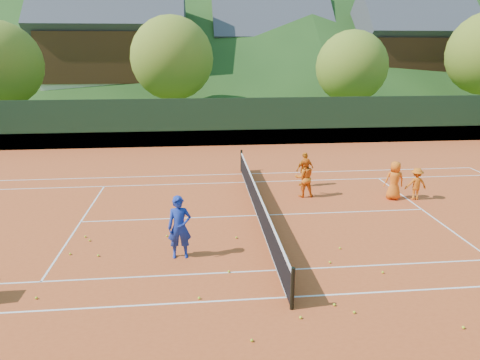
{
  "coord_description": "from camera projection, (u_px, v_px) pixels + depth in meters",
  "views": [
    {
      "loc": [
        -2.09,
        -14.66,
        5.99
      ],
      "look_at": [
        -0.66,
        0.0,
        1.42
      ],
      "focal_mm": 32.0,
      "sensor_mm": 36.0,
      "label": 1
    }
  ],
  "objects": [
    {
      "name": "ground",
      "position": [
        258.0,
        216.0,
        15.9
      ],
      "size": [
        400.0,
        400.0,
        0.0
      ],
      "primitive_type": "plane",
      "color": "#2F4C17",
      "rests_on": "ground"
    },
    {
      "name": "clay_court",
      "position": [
        258.0,
        216.0,
        15.9
      ],
      "size": [
        40.0,
        24.0,
        0.02
      ],
      "primitive_type": "cube",
      "color": "#B9471E",
      "rests_on": "ground"
    },
    {
      "name": "coach",
      "position": [
        180.0,
        227.0,
        12.48
      ],
      "size": [
        0.71,
        0.48,
        1.91
      ],
      "primitive_type": "imported",
      "rotation": [
        0.0,
        0.0,
        0.03
      ],
      "color": "#182F9C",
      "rests_on": "clay_court"
    },
    {
      "name": "student_a",
      "position": [
        304.0,
        178.0,
        17.7
      ],
      "size": [
        0.81,
        0.64,
        1.64
      ],
      "primitive_type": "imported",
      "rotation": [
        0.0,
        0.0,
        3.12
      ],
      "color": "orange",
      "rests_on": "clay_court"
    },
    {
      "name": "student_b",
      "position": [
        305.0,
        169.0,
        19.1
      ],
      "size": [
        0.98,
        0.7,
        1.54
      ],
      "primitive_type": "imported",
      "rotation": [
        0.0,
        0.0,
        3.55
      ],
      "color": "orange",
      "rests_on": "clay_court"
    },
    {
      "name": "student_c",
      "position": [
        394.0,
        180.0,
        17.4
      ],
      "size": [
        0.82,
        0.58,
        1.59
      ],
      "primitive_type": "imported",
      "rotation": [
        0.0,
        0.0,
        3.05
      ],
      "color": "orange",
      "rests_on": "clay_court"
    },
    {
      "name": "student_d",
      "position": [
        416.0,
        184.0,
        17.39
      ],
      "size": [
        0.89,
        0.55,
        1.33
      ],
      "primitive_type": "imported",
      "rotation": [
        0.0,
        0.0,
        3.07
      ],
      "color": "orange",
      "rests_on": "clay_court"
    },
    {
      "name": "tennis_ball_0",
      "position": [
        252.0,
        340.0,
        9.06
      ],
      "size": [
        0.07,
        0.07,
        0.07
      ],
      "primitive_type": "sphere",
      "color": "#BFDF25",
      "rests_on": "clay_court"
    },
    {
      "name": "tennis_ball_2",
      "position": [
        36.0,
        298.0,
        10.6
      ],
      "size": [
        0.07,
        0.07,
        0.07
      ],
      "primitive_type": "sphere",
      "color": "#BFDF25",
      "rests_on": "clay_court"
    },
    {
      "name": "tennis_ball_6",
      "position": [
        167.0,
        236.0,
        14.08
      ],
      "size": [
        0.07,
        0.07,
        0.07
      ],
      "primitive_type": "sphere",
      "color": "#BFDF25",
      "rests_on": "clay_court"
    },
    {
      "name": "tennis_ball_7",
      "position": [
        229.0,
        272.0,
        11.85
      ],
      "size": [
        0.07,
        0.07,
        0.07
      ],
      "primitive_type": "sphere",
      "color": "#BFDF25",
      "rests_on": "clay_court"
    },
    {
      "name": "tennis_ball_9",
      "position": [
        301.0,
        317.0,
        9.83
      ],
      "size": [
        0.07,
        0.07,
        0.07
      ],
      "primitive_type": "sphere",
      "color": "#BFDF25",
      "rests_on": "clay_court"
    },
    {
      "name": "tennis_ball_10",
      "position": [
        340.0,
        248.0,
        13.23
      ],
      "size": [
        0.07,
        0.07,
        0.07
      ],
      "primitive_type": "sphere",
      "color": "#BFDF25",
      "rests_on": "clay_court"
    },
    {
      "name": "tennis_ball_11",
      "position": [
        199.0,
        298.0,
        10.6
      ],
      "size": [
        0.07,
        0.07,
        0.07
      ],
      "primitive_type": "sphere",
      "color": "#BFDF25",
      "rests_on": "clay_court"
    },
    {
      "name": "tennis_ball_12",
      "position": [
        354.0,
        312.0,
        10.02
      ],
      "size": [
        0.07,
        0.07,
        0.07
      ],
      "primitive_type": "sphere",
      "color": "#BFDF25",
      "rests_on": "clay_court"
    },
    {
      "name": "tennis_ball_14",
      "position": [
        334.0,
        305.0,
        10.32
      ],
      "size": [
        0.07,
        0.07,
        0.07
      ],
      "primitive_type": "sphere",
      "color": "#BFDF25",
      "rests_on": "clay_court"
    },
    {
      "name": "tennis_ball_15",
      "position": [
        383.0,
        272.0,
        11.81
      ],
      "size": [
        0.07,
        0.07,
        0.07
      ],
      "primitive_type": "sphere",
      "color": "#BFDF25",
      "rests_on": "clay_court"
    },
    {
      "name": "tennis_ball_16",
      "position": [
        330.0,
        262.0,
        12.36
      ],
      "size": [
        0.07,
        0.07,
        0.07
      ],
      "primitive_type": "sphere",
      "color": "#BFDF25",
      "rests_on": "clay_court"
    },
    {
      "name": "tennis_ball_17",
      "position": [
        98.0,
        255.0,
        12.76
      ],
      "size": [
        0.07,
        0.07,
        0.07
      ],
      "primitive_type": "sphere",
      "color": "#BFDF25",
      "rests_on": "clay_court"
    },
    {
      "name": "tennis_ball_20",
      "position": [
        90.0,
        240.0,
        13.77
      ],
      "size": [
        0.07,
        0.07,
        0.07
      ],
      "primitive_type": "sphere",
      "color": "#BFDF25",
      "rests_on": "clay_court"
    },
    {
      "name": "tennis_ball_21",
      "position": [
        70.0,
        254.0,
        12.87
      ],
      "size": [
        0.07,
        0.07,
        0.07
      ],
      "primitive_type": "sphere",
      "color": "#BFDF25",
      "rests_on": "clay_court"
    },
    {
      "name": "tennis_ball_22",
      "position": [
        289.0,
        273.0,
        11.74
      ],
      "size": [
        0.07,
        0.07,
        0.07
      ],
      "primitive_type": "sphere",
      "color": "#BFDF25",
      "rests_on": "clay_court"
    },
    {
      "name": "tennis_ball_23",
      "position": [
        275.0,
        247.0,
        13.3
      ],
      "size": [
        0.07,
        0.07,
        0.07
      ],
      "primitive_type": "sphere",
      "color": "#BFDF25",
      "rests_on": "clay_court"
    },
    {
      "name": "tennis_ball_24",
      "position": [
        236.0,
        238.0,
        13.97
      ],
      "size": [
        0.07,
        0.07,
        0.07
      ],
      "primitive_type": "sphere",
      "color": "#BFDF25",
      "rests_on": "clay_court"
    },
    {
      "name": "tennis_ball_25",
      "position": [
        463.0,
        328.0,
        9.48
      ],
      "size": [
        0.07,
        0.07,
        0.07
      ],
      "primitive_type": "sphere",
      "color": "#BFDF25",
      "rests_on": "clay_court"
    },
    {
      "name": "tennis_ball_27",
      "position": [
        85.0,
        237.0,
        14.03
      ],
      "size": [
        0.07,
        0.07,
        0.07
      ],
      "primitive_type": "sphere",
      "color": "#BFDF25",
      "rests_on": "clay_court"
    },
    {
      "name": "court_lines",
      "position": [
        258.0,
        215.0,
        15.9
      ],
      "size": [
        23.83,
        11.03,
        0.0
      ],
      "color": "white",
      "rests_on": "clay_court"
    },
    {
      "name": "tennis_net",
      "position": [
        258.0,
        203.0,
        15.75
      ],
      "size": [
        0.1,
        12.07,
        1.1
      ],
      "color": "black",
      "rests_on": "clay_court"
    },
    {
      "name": "perimeter_fence",
      "position": [
        258.0,
        184.0,
        15.53
      ],
      "size": [
        40.4,
        24.24,
        3.0
      ],
      "color": "black",
      "rests_on": "clay_court"
    },
    {
      "name": "chalet_left",
      "position": [
        115.0,
        51.0,
        41.82
      ],
      "size": [
        13.8,
        9.93,
        12.92
      ],
      "color": "beige",
      "rests_on": "ground"
    },
    {
      "name": "chalet_mid",
      "position": [
        270.0,
        57.0,
        47.3
      ],
      "size": [
        12.65,
        8.82,
        11.45
      ],
      "color": "beige",
      "rests_on": "ground"
    },
    {
      "name": "chalet_right",
      "position": [
        408.0,
        55.0,
        44.72
      ],
      "size": [
        11.5,
        8.82,
        11.91
      ],
      "color": "beige",
      "rests_on": "ground"
    },
    {
      "name": "tree_b",
      "position": [
        172.0,
        58.0,
        33.0
      ],
      "size": [
        6.4,
        6.4,
        8.4
      ],
      "color": "#3D2618",
      "rests_on": "ground"
    },
    {
      "name": "tree_c",
      "position": [
        351.0,
        67.0,
        33.54
      ],
      "size": [
        5.6,
        5.6,
        7.35
      ],
      "color": "#3D2818",
      "rests_on": "ground"
    }
  ]
}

